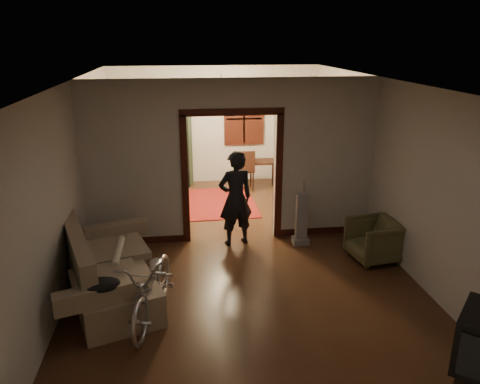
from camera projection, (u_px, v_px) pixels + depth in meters
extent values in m
cube|color=#351D11|center=(238.00, 255.00, 7.73)|extent=(5.00, 8.50, 0.01)
cube|color=white|center=(237.00, 82.00, 6.84)|extent=(5.00, 8.50, 0.01)
cube|color=beige|center=(215.00, 125.00, 11.28)|extent=(5.00, 0.02, 2.80)
cube|color=beige|center=(71.00, 180.00, 6.97)|extent=(0.02, 8.50, 2.80)
cube|color=beige|center=(390.00, 168.00, 7.60)|extent=(0.02, 8.50, 2.80)
cube|color=beige|center=(232.00, 162.00, 7.99)|extent=(5.00, 0.14, 2.80)
cube|color=#35130C|center=(232.00, 179.00, 8.08)|extent=(1.74, 0.20, 2.32)
cube|color=black|center=(244.00, 119.00, 11.28)|extent=(0.98, 0.06, 1.28)
sphere|color=#FFE0A5|center=(221.00, 94.00, 9.33)|extent=(0.24, 0.24, 0.24)
cube|color=silver|center=(293.00, 169.00, 8.10)|extent=(0.08, 0.01, 0.12)
cube|color=#72654C|center=(108.00, 264.00, 6.36)|extent=(1.59, 2.34, 0.99)
cylinder|color=beige|center=(118.00, 251.00, 6.65)|extent=(0.11, 0.88, 0.11)
ellipsoid|color=black|center=(101.00, 285.00, 5.45)|extent=(0.45, 0.34, 0.13)
imported|color=silver|center=(153.00, 286.00, 5.89)|extent=(0.94, 1.80, 0.90)
imported|color=brown|center=(374.00, 240.00, 7.48)|extent=(0.84, 0.82, 0.68)
cube|color=gray|center=(301.00, 219.00, 8.01)|extent=(0.34, 0.30, 0.92)
imported|color=black|center=(236.00, 199.00, 7.91)|extent=(0.68, 0.54, 1.65)
cube|color=maroon|center=(219.00, 203.00, 10.14)|extent=(1.55, 2.03, 0.02)
cube|color=#1F301C|center=(168.00, 145.00, 11.03)|extent=(1.13, 0.86, 2.00)
sphere|color=#1E5972|center=(166.00, 105.00, 10.73)|extent=(0.29, 0.29, 0.29)
cube|color=black|center=(258.00, 175.00, 11.03)|extent=(0.94, 0.59, 0.66)
cube|color=black|center=(244.00, 170.00, 10.90)|extent=(0.55, 0.55, 0.97)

